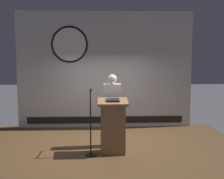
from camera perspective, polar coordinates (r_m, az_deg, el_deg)
name	(u,v)px	position (r m, az deg, el deg)	size (l,w,h in m)	color
ground_plane	(106,158)	(6.58, -1.19, -14.25)	(40.00, 40.00, 0.00)	#4C4C51
stage_platform	(106,152)	(6.53, -1.19, -13.01)	(6.40, 4.00, 0.30)	brown
banner_display	(104,70)	(8.02, -1.62, 4.11)	(5.17, 0.12, 3.42)	silver
podium	(113,126)	(5.83, 0.16, -7.81)	(0.64, 0.50, 1.19)	olive
speaker_person	(112,110)	(6.24, 0.03, -4.32)	(0.40, 0.26, 1.68)	black
microphone_stand	(91,132)	(5.76, -4.53, -8.96)	(0.24, 0.56, 1.40)	black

